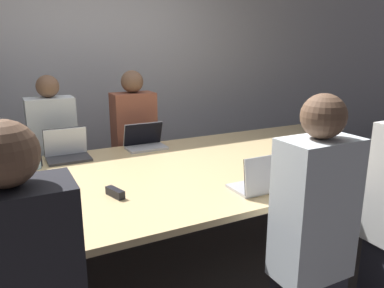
{
  "coord_description": "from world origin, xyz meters",
  "views": [
    {
      "loc": [
        -0.92,
        -2.36,
        1.63
      ],
      "look_at": [
        0.35,
        0.1,
        0.89
      ],
      "focal_mm": 35.0,
      "sensor_mm": 36.0,
      "label": 1
    }
  ],
  "objects_px": {
    "laptop_near_right": "(359,163)",
    "person_far_midleft": "(54,156)",
    "laptop_near_midright": "(261,181)",
    "bottle_far_midleft": "(35,155)",
    "laptop_far_midleft": "(67,150)",
    "cup_near_right": "(333,171)",
    "cup_near_midright": "(289,176)",
    "cup_far_midleft": "(36,161)",
    "laptop_far_center": "(145,141)",
    "stapler": "(115,193)",
    "person_near_midright": "(313,234)",
    "person_far_center": "(135,145)"
  },
  "relations": [
    {
      "from": "laptop_near_right",
      "to": "person_far_midleft",
      "type": "bearing_deg",
      "value": -42.54
    },
    {
      "from": "laptop_near_midright",
      "to": "bottle_far_midleft",
      "type": "bearing_deg",
      "value": -43.0
    },
    {
      "from": "laptop_near_right",
      "to": "laptop_near_midright",
      "type": "bearing_deg",
      "value": -2.56
    },
    {
      "from": "laptop_far_midleft",
      "to": "bottle_far_midleft",
      "type": "height_order",
      "value": "laptop_far_midleft"
    },
    {
      "from": "bottle_far_midleft",
      "to": "cup_near_right",
      "type": "xyz_separation_m",
      "value": [
        1.79,
        -1.14,
        -0.05
      ]
    },
    {
      "from": "cup_near_midright",
      "to": "laptop_near_right",
      "type": "bearing_deg",
      "value": -6.9
    },
    {
      "from": "laptop_near_midright",
      "to": "cup_far_midleft",
      "type": "distance_m",
      "value": 1.68
    },
    {
      "from": "laptop_far_center",
      "to": "cup_near_right",
      "type": "xyz_separation_m",
      "value": [
        0.88,
        -1.32,
        -0.02
      ]
    },
    {
      "from": "stapler",
      "to": "person_far_midleft",
      "type": "bearing_deg",
      "value": 80.89
    },
    {
      "from": "laptop_near_right",
      "to": "bottle_far_midleft",
      "type": "bearing_deg",
      "value": -29.52
    },
    {
      "from": "bottle_far_midleft",
      "to": "cup_near_midright",
      "type": "bearing_deg",
      "value": -36.7
    },
    {
      "from": "person_near_midright",
      "to": "laptop_far_center",
      "type": "xyz_separation_m",
      "value": [
        -0.25,
        1.78,
        0.12
      ]
    },
    {
      "from": "cup_far_midleft",
      "to": "bottle_far_midleft",
      "type": "relative_size",
      "value": 0.35
    },
    {
      "from": "person_far_center",
      "to": "bottle_far_midleft",
      "type": "xyz_separation_m",
      "value": [
        -0.94,
        -0.53,
        0.17
      ]
    },
    {
      "from": "laptop_near_midright",
      "to": "cup_near_midright",
      "type": "distance_m",
      "value": 0.26
    },
    {
      "from": "laptop_far_midleft",
      "to": "cup_far_midleft",
      "type": "relative_size",
      "value": 3.91
    },
    {
      "from": "laptop_far_center",
      "to": "cup_near_right",
      "type": "relative_size",
      "value": 3.46
    },
    {
      "from": "laptop_far_center",
      "to": "laptop_far_midleft",
      "type": "xyz_separation_m",
      "value": [
        -0.67,
        -0.02,
        0.01
      ]
    },
    {
      "from": "stapler",
      "to": "laptop_near_midright",
      "type": "bearing_deg",
      "value": -38.75
    },
    {
      "from": "laptop_far_center",
      "to": "bottle_far_midleft",
      "type": "xyz_separation_m",
      "value": [
        -0.92,
        -0.18,
        0.04
      ]
    },
    {
      "from": "stapler",
      "to": "cup_near_right",
      "type": "bearing_deg",
      "value": -31.06
    },
    {
      "from": "laptop_far_midleft",
      "to": "cup_far_midleft",
      "type": "height_order",
      "value": "laptop_far_midleft"
    },
    {
      "from": "cup_near_midright",
      "to": "bottle_far_midleft",
      "type": "height_order",
      "value": "bottle_far_midleft"
    },
    {
      "from": "person_near_midright",
      "to": "cup_near_midright",
      "type": "relative_size",
      "value": 14.5
    },
    {
      "from": "laptop_far_midleft",
      "to": "bottle_far_midleft",
      "type": "relative_size",
      "value": 1.38
    },
    {
      "from": "laptop_far_midleft",
      "to": "person_far_midleft",
      "type": "bearing_deg",
      "value": 98.71
    },
    {
      "from": "person_far_center",
      "to": "cup_far_midleft",
      "type": "bearing_deg",
      "value": -153.29
    },
    {
      "from": "laptop_near_midright",
      "to": "cup_far_midleft",
      "type": "bearing_deg",
      "value": -44.71
    },
    {
      "from": "laptop_far_center",
      "to": "laptop_near_right",
      "type": "height_order",
      "value": "laptop_near_right"
    },
    {
      "from": "laptop_near_midright",
      "to": "stapler",
      "type": "distance_m",
      "value": 0.89
    },
    {
      "from": "laptop_far_center",
      "to": "person_far_center",
      "type": "xyz_separation_m",
      "value": [
        0.02,
        0.35,
        -0.13
      ]
    },
    {
      "from": "person_near_midright",
      "to": "cup_near_midright",
      "type": "height_order",
      "value": "person_near_midright"
    },
    {
      "from": "person_near_midright",
      "to": "person_far_center",
      "type": "bearing_deg",
      "value": -83.81
    },
    {
      "from": "cup_near_midright",
      "to": "person_near_midright",
      "type": "bearing_deg",
      "value": -118.78
    },
    {
      "from": "person_far_midleft",
      "to": "cup_near_midright",
      "type": "bearing_deg",
      "value": -52.14
    },
    {
      "from": "person_near_midright",
      "to": "person_far_center",
      "type": "distance_m",
      "value": 2.14
    },
    {
      "from": "person_near_midright",
      "to": "cup_far_midleft",
      "type": "xyz_separation_m",
      "value": [
        -1.16,
        1.66,
        0.09
      ]
    },
    {
      "from": "person_near_midright",
      "to": "person_far_midleft",
      "type": "height_order",
      "value": "person_near_midright"
    },
    {
      "from": "cup_near_midright",
      "to": "cup_far_midleft",
      "type": "bearing_deg",
      "value": 141.62
    },
    {
      "from": "laptop_near_right",
      "to": "cup_near_right",
      "type": "xyz_separation_m",
      "value": [
        -0.24,
        0.01,
        -0.02
      ]
    },
    {
      "from": "cup_near_midright",
      "to": "cup_near_right",
      "type": "height_order",
      "value": "cup_near_right"
    },
    {
      "from": "laptop_far_midleft",
      "to": "laptop_near_right",
      "type": "bearing_deg",
      "value": -36.25
    },
    {
      "from": "bottle_far_midleft",
      "to": "cup_far_midleft",
      "type": "bearing_deg",
      "value": 84.51
    },
    {
      "from": "stapler",
      "to": "person_far_center",
      "type": "bearing_deg",
      "value": 49.82
    },
    {
      "from": "laptop_near_midright",
      "to": "person_near_midright",
      "type": "bearing_deg",
      "value": 86.78
    },
    {
      "from": "person_near_midright",
      "to": "cup_far_midleft",
      "type": "relative_size",
      "value": 16.42
    },
    {
      "from": "person_near_midright",
      "to": "laptop_near_right",
      "type": "distance_m",
      "value": 0.98
    },
    {
      "from": "person_far_midleft",
      "to": "person_far_center",
      "type": "bearing_deg",
      "value": -0.54
    },
    {
      "from": "laptop_far_center",
      "to": "person_far_center",
      "type": "bearing_deg",
      "value": 86.43
    },
    {
      "from": "laptop_far_center",
      "to": "laptop_near_right",
      "type": "bearing_deg",
      "value": -49.94
    }
  ]
}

